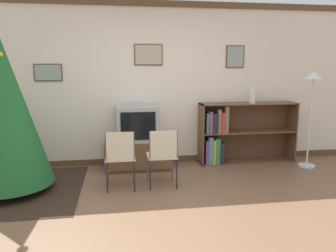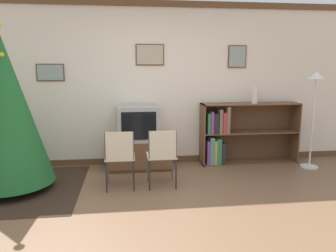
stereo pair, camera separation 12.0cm
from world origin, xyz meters
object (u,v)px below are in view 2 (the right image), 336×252
(television, at_px, (138,123))
(folding_chair_left, at_px, (120,156))
(folding_chair_right, at_px, (162,154))
(bookshelf, at_px, (234,135))
(vase, at_px, (255,95))
(standing_lamp, at_px, (315,95))
(tv_console, at_px, (139,154))
(christmas_tree, at_px, (5,109))

(television, relative_size, folding_chair_left, 0.79)
(folding_chair_right, xyz_separation_m, bookshelf, (1.35, 1.03, 0.03))
(vase, distance_m, standing_lamp, 0.93)
(folding_chair_left, bearing_deg, standing_lamp, 11.08)
(standing_lamp, bearing_deg, vase, 155.62)
(tv_console, xyz_separation_m, folding_chair_right, (0.29, -0.93, 0.23))
(tv_console, distance_m, folding_chair_right, 1.00)
(christmas_tree, bearing_deg, vase, 12.24)
(tv_console, distance_m, standing_lamp, 2.99)
(christmas_tree, height_order, standing_lamp, christmas_tree)
(folding_chair_left, bearing_deg, vase, 23.79)
(tv_console, distance_m, folding_chair_left, 1.00)
(christmas_tree, height_order, folding_chair_left, christmas_tree)
(television, bearing_deg, tv_console, 90.00)
(standing_lamp, bearing_deg, bookshelf, 160.18)
(tv_console, bearing_deg, christmas_tree, -157.09)
(television, xyz_separation_m, bookshelf, (1.64, 0.11, -0.25))
(tv_console, relative_size, folding_chair_left, 1.29)
(christmas_tree, distance_m, television, 1.94)
(tv_console, bearing_deg, bookshelf, 3.60)
(bookshelf, bearing_deg, folding_chair_left, -151.85)
(television, xyz_separation_m, vase, (1.96, 0.07, 0.42))
(christmas_tree, xyz_separation_m, folding_chair_right, (2.04, -0.18, -0.63))
(christmas_tree, xyz_separation_m, vase, (3.72, 0.81, 0.06))
(bookshelf, bearing_deg, standing_lamp, -19.82)
(television, distance_m, folding_chair_left, 1.01)
(tv_console, relative_size, bookshelf, 0.63)
(tv_console, bearing_deg, folding_chair_right, -72.86)
(bookshelf, bearing_deg, tv_console, -176.40)
(television, bearing_deg, christmas_tree, -157.17)
(folding_chair_left, distance_m, bookshelf, 2.18)
(bookshelf, distance_m, vase, 0.75)
(tv_console, relative_size, vase, 3.98)
(folding_chair_left, xyz_separation_m, bookshelf, (1.92, 1.03, 0.03))
(christmas_tree, xyz_separation_m, bookshelf, (3.39, 0.84, -0.61))
(tv_console, bearing_deg, television, -90.00)
(bookshelf, height_order, standing_lamp, standing_lamp)
(folding_chair_left, distance_m, vase, 2.55)
(folding_chair_left, relative_size, folding_chair_right, 1.00)
(television, height_order, folding_chair_left, television)
(bookshelf, bearing_deg, vase, -6.74)
(folding_chair_left, relative_size, bookshelf, 0.49)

